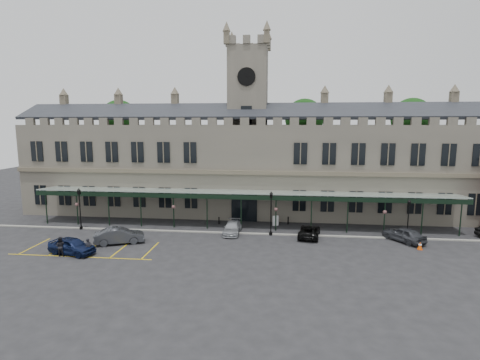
# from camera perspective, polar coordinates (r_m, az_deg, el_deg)

# --- Properties ---
(ground) EXTENTS (140.00, 140.00, 0.00)m
(ground) POSITION_cam_1_polar(r_m,az_deg,el_deg) (37.01, -1.03, -10.63)
(ground) COLOR black
(station_building) EXTENTS (60.00, 10.36, 17.30)m
(station_building) POSITION_cam_1_polar(r_m,az_deg,el_deg) (51.08, 1.21, 2.18)
(station_building) COLOR #5C574C
(station_building) RESTS_ON ground
(clock_tower) EXTENTS (5.60, 5.60, 24.80)m
(clock_tower) POSITION_cam_1_polar(r_m,az_deg,el_deg) (50.85, 1.24, 9.65)
(clock_tower) COLOR #5C574C
(clock_tower) RESTS_ON ground
(canopy) EXTENTS (50.00, 4.10, 4.30)m
(canopy) POSITION_cam_1_polar(r_m,az_deg,el_deg) (43.47, 0.21, -4.40)
(canopy) COLOR #8C9E93
(canopy) RESTS_ON ground
(kerb) EXTENTS (60.00, 0.40, 0.12)m
(kerb) POSITION_cam_1_polar(r_m,az_deg,el_deg) (42.19, -0.07, -8.10)
(kerb) COLOR gray
(kerb) RESTS_ON ground
(parking_markings) EXTENTS (16.00, 6.00, 0.01)m
(parking_markings) POSITION_cam_1_polar(r_m,az_deg,el_deg) (39.86, -22.03, -9.86)
(parking_markings) COLOR gold
(parking_markings) RESTS_ON ground
(tree_behind_left) EXTENTS (6.00, 6.00, 16.00)m
(tree_behind_left) POSITION_cam_1_polar(r_m,az_deg,el_deg) (65.25, -17.89, 8.76)
(tree_behind_left) COLOR #332314
(tree_behind_left) RESTS_ON ground
(tree_behind_mid) EXTENTS (6.00, 6.00, 16.00)m
(tree_behind_mid) POSITION_cam_1_polar(r_m,az_deg,el_deg) (59.76, 9.77, 9.10)
(tree_behind_mid) COLOR #332314
(tree_behind_mid) RESTS_ON ground
(tree_behind_right) EXTENTS (6.00, 6.00, 16.00)m
(tree_behind_right) POSITION_cam_1_polar(r_m,az_deg,el_deg) (62.78, 24.67, 8.41)
(tree_behind_right) COLOR #332314
(tree_behind_right) RESTS_ON ground
(lamp_post_left) EXTENTS (0.46, 0.46, 4.86)m
(lamp_post_left) POSITION_cam_1_polar(r_m,az_deg,el_deg) (47.05, -23.23, -3.51)
(lamp_post_left) COLOR black
(lamp_post_left) RESTS_ON ground
(lamp_post_mid) EXTENTS (0.47, 0.47, 4.91)m
(lamp_post_mid) POSITION_cam_1_polar(r_m,az_deg,el_deg) (41.08, 4.75, -4.48)
(lamp_post_mid) COLOR black
(lamp_post_mid) RESTS_ON ground
(lamp_post_right) EXTENTS (0.41, 0.41, 4.35)m
(lamp_post_right) POSITION_cam_1_polar(r_m,az_deg,el_deg) (43.37, 24.27, -4.97)
(lamp_post_right) COLOR black
(lamp_post_right) RESTS_ON ground
(traffic_cone) EXTENTS (0.49, 0.49, 0.77)m
(traffic_cone) POSITION_cam_1_polar(r_m,az_deg,el_deg) (41.01, 25.74, -9.02)
(traffic_cone) COLOR #E34807
(traffic_cone) RESTS_ON ground
(sign_board) EXTENTS (0.72, 0.25, 1.25)m
(sign_board) POSITION_cam_1_polar(r_m,az_deg,el_deg) (45.41, 5.43, -6.20)
(sign_board) COLOR black
(sign_board) RESTS_ON ground
(bollard_left) EXTENTS (0.15, 0.15, 0.86)m
(bollard_left) POSITION_cam_1_polar(r_m,az_deg,el_deg) (46.12, -3.22, -6.18)
(bollard_left) COLOR black
(bollard_left) RESTS_ON ground
(bollard_right) EXTENTS (0.17, 0.17, 0.94)m
(bollard_right) POSITION_cam_1_polar(r_m,az_deg,el_deg) (46.23, 7.34, -6.15)
(bollard_right) COLOR black
(bollard_right) RESTS_ON ground
(car_left_a) EXTENTS (4.94, 2.94, 1.58)m
(car_left_a) POSITION_cam_1_polar(r_m,az_deg,el_deg) (39.12, -24.24, -9.13)
(car_left_a) COLOR #0D1639
(car_left_a) RESTS_ON ground
(car_left_b) EXTENTS (5.22, 3.43, 1.63)m
(car_left_b) POSITION_cam_1_polar(r_m,az_deg,el_deg) (40.64, -17.90, -8.08)
(car_left_b) COLOR #36383D
(car_left_b) RESTS_ON ground
(car_taxi) EXTENTS (1.84, 4.42, 1.28)m
(car_taxi) POSITION_cam_1_polar(r_m,az_deg,el_deg) (42.15, -1.19, -7.30)
(car_taxi) COLOR #9C9FA4
(car_taxi) RESTS_ON ground
(car_van) EXTENTS (2.82, 4.87, 1.28)m
(car_van) POSITION_cam_1_polar(r_m,az_deg,el_deg) (41.55, 10.51, -7.69)
(car_van) COLOR black
(car_van) RESTS_ON ground
(car_right_a) EXTENTS (4.11, 4.78, 1.55)m
(car_right_a) POSITION_cam_1_polar(r_m,az_deg,el_deg) (42.85, 23.68, -7.59)
(car_right_a) COLOR #36383D
(car_right_a) RESTS_ON ground
(person_a) EXTENTS (0.68, 0.71, 1.64)m
(person_a) POSITION_cam_1_polar(r_m,az_deg,el_deg) (38.00, -22.10, -9.47)
(person_a) COLOR black
(person_a) RESTS_ON ground
(person_b) EXTENTS (0.94, 0.75, 1.84)m
(person_b) POSITION_cam_1_polar(r_m,az_deg,el_deg) (38.95, -25.68, -9.10)
(person_b) COLOR black
(person_b) RESTS_ON ground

